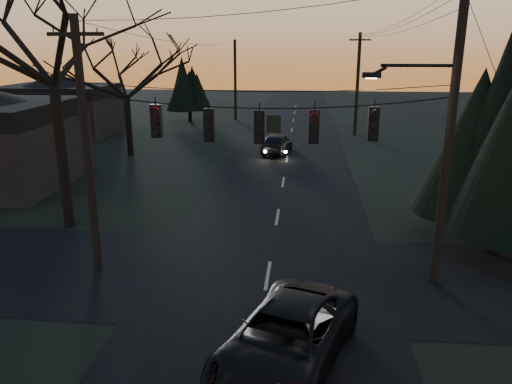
# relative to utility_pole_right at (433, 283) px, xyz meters

# --- Properties ---
(main_road) EXTENTS (8.00, 120.00, 0.02)m
(main_road) POSITION_rel_utility_pole_right_xyz_m (-5.50, 10.00, 0.01)
(main_road) COLOR black
(main_road) RESTS_ON ground
(cross_road) EXTENTS (60.00, 7.00, 0.02)m
(cross_road) POSITION_rel_utility_pole_right_xyz_m (-5.50, 0.00, 0.01)
(cross_road) COLOR black
(cross_road) RESTS_ON ground
(utility_pole_right) EXTENTS (5.00, 0.30, 10.00)m
(utility_pole_right) POSITION_rel_utility_pole_right_xyz_m (0.00, 0.00, 0.00)
(utility_pole_right) COLOR black
(utility_pole_right) RESTS_ON ground
(utility_pole_left) EXTENTS (1.80, 0.30, 8.50)m
(utility_pole_left) POSITION_rel_utility_pole_right_xyz_m (-11.50, 0.00, 0.00)
(utility_pole_left) COLOR black
(utility_pole_left) RESTS_ON ground
(utility_pole_far_r) EXTENTS (1.80, 0.30, 8.50)m
(utility_pole_far_r) POSITION_rel_utility_pole_right_xyz_m (0.00, 28.00, 0.00)
(utility_pole_far_r) COLOR black
(utility_pole_far_r) RESTS_ON ground
(utility_pole_far_l) EXTENTS (0.30, 0.30, 8.00)m
(utility_pole_far_l) POSITION_rel_utility_pole_right_xyz_m (-11.50, 36.00, 0.00)
(utility_pole_far_l) COLOR black
(utility_pole_far_l) RESTS_ON ground
(span_signal_assembly) EXTENTS (11.50, 0.44, 1.65)m
(span_signal_assembly) POSITION_rel_utility_pole_right_xyz_m (-5.74, 0.00, 5.19)
(span_signal_assembly) COLOR black
(span_signal_assembly) RESTS_ON ground
(bare_tree_left) EXTENTS (9.53, 9.53, 11.98)m
(bare_tree_left) POSITION_rel_utility_pole_right_xyz_m (-14.43, 3.99, 8.38)
(bare_tree_left) COLOR black
(bare_tree_left) RESTS_ON ground
(evergreen_right) EXTENTS (4.64, 4.64, 7.39)m
(evergreen_right) POSITION_rel_utility_pole_right_xyz_m (2.78, 2.93, 4.29)
(evergreen_right) COLOR black
(evergreen_right) RESTS_ON ground
(bare_tree_dist) EXTENTS (7.43, 7.43, 7.95)m
(bare_tree_dist) POSITION_rel_utility_pole_right_xyz_m (-16.66, 18.34, 5.56)
(bare_tree_dist) COLOR black
(bare_tree_dist) RESTS_ON ground
(evergreen_dist) EXTENTS (3.46, 3.46, 5.64)m
(evergreen_dist) POSITION_rel_utility_pole_right_xyz_m (-15.91, 34.23, 3.41)
(evergreen_dist) COLOR black
(evergreen_dist) RESTS_ON ground
(house_left_far) EXTENTS (9.00, 7.00, 5.20)m
(house_left_far) POSITION_rel_utility_pole_right_xyz_m (-25.50, 26.00, 2.60)
(house_left_far) COLOR black
(house_left_far) RESTS_ON ground
(suv_near) EXTENTS (4.08, 5.89, 1.50)m
(suv_near) POSITION_rel_utility_pole_right_xyz_m (-4.70, -4.89, 0.75)
(suv_near) COLOR black
(suv_near) RESTS_ON ground
(sedan_oncoming_a) EXTENTS (2.36, 4.52, 1.47)m
(sedan_oncoming_a) POSITION_rel_utility_pole_right_xyz_m (-6.30, 19.76, 0.73)
(sedan_oncoming_a) COLOR black
(sedan_oncoming_a) RESTS_ON ground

